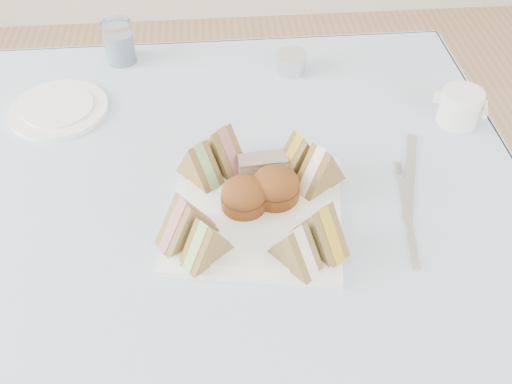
{
  "coord_description": "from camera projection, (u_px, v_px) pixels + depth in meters",
  "views": [
    {
      "loc": [
        0.01,
        -0.61,
        1.4
      ],
      "look_at": [
        0.06,
        -0.01,
        0.8
      ],
      "focal_mm": 40.0,
      "sensor_mm": 36.0,
      "label": 1
    }
  ],
  "objects": [
    {
      "name": "table",
      "position": [
        227.0,
        337.0,
        1.16
      ],
      "size": [
        0.9,
        0.9,
        0.74
      ],
      "primitive_type": "cube",
      "color": "brown",
      "rests_on": "floor"
    },
    {
      "name": "tablecloth",
      "position": [
        218.0,
        213.0,
        0.89
      ],
      "size": [
        1.02,
        1.02,
        0.01
      ],
      "primitive_type": "cube",
      "color": "silver",
      "rests_on": "table"
    },
    {
      "name": "serving_plate",
      "position": [
        256.0,
        212.0,
        0.88
      ],
      "size": [
        0.3,
        0.3,
        0.01
      ],
      "primitive_type": "cube",
      "rotation": [
        0.0,
        0.0,
        -0.16
      ],
      "color": "white",
      "rests_on": "tablecloth"
    },
    {
      "name": "sandwich_fl_a",
      "position": [
        186.0,
        219.0,
        0.81
      ],
      "size": [
        0.1,
        0.08,
        0.08
      ],
      "primitive_type": null,
      "rotation": [
        0.0,
        0.0,
        0.56
      ],
      "color": "olive",
      "rests_on": "serving_plate"
    },
    {
      "name": "sandwich_fl_b",
      "position": [
        206.0,
        240.0,
        0.79
      ],
      "size": [
        0.08,
        0.08,
        0.07
      ],
      "primitive_type": null,
      "rotation": [
        0.0,
        0.0,
        0.68
      ],
      "color": "olive",
      "rests_on": "serving_plate"
    },
    {
      "name": "sandwich_fr_a",
      "position": [
        320.0,
        227.0,
        0.8
      ],
      "size": [
        0.09,
        0.1,
        0.08
      ],
      "primitive_type": null,
      "rotation": [
        0.0,
        0.0,
        -0.93
      ],
      "color": "olive",
      "rests_on": "serving_plate"
    },
    {
      "name": "sandwich_fr_b",
      "position": [
        296.0,
        245.0,
        0.78
      ],
      "size": [
        0.08,
        0.09,
        0.07
      ],
      "primitive_type": null,
      "rotation": [
        0.0,
        0.0,
        -0.91
      ],
      "color": "olive",
      "rests_on": "serving_plate"
    },
    {
      "name": "sandwich_bl_a",
      "position": [
        199.0,
        161.0,
        0.9
      ],
      "size": [
        0.08,
        0.09,
        0.07
      ],
      "primitive_type": null,
      "rotation": [
        0.0,
        0.0,
        2.23
      ],
      "color": "olive",
      "rests_on": "serving_plate"
    },
    {
      "name": "sandwich_bl_b",
      "position": [
        222.0,
        147.0,
        0.92
      ],
      "size": [
        0.09,
        0.1,
        0.08
      ],
      "primitive_type": null,
      "rotation": [
        0.0,
        0.0,
        2.25
      ],
      "color": "olive",
      "rests_on": "serving_plate"
    },
    {
      "name": "sandwich_br_a",
      "position": [
        320.0,
        167.0,
        0.89
      ],
      "size": [
        0.09,
        0.08,
        0.08
      ],
      "primitive_type": null,
      "rotation": [
        0.0,
        0.0,
        -2.5
      ],
      "color": "olive",
      "rests_on": "serving_plate"
    },
    {
      "name": "sandwich_br_b",
      "position": [
        299.0,
        153.0,
        0.91
      ],
      "size": [
        0.09,
        0.07,
        0.07
      ],
      "primitive_type": null,
      "rotation": [
        0.0,
        0.0,
        -2.66
      ],
      "color": "olive",
      "rests_on": "serving_plate"
    },
    {
      "name": "scone_left",
      "position": [
        244.0,
        196.0,
        0.86
      ],
      "size": [
        0.08,
        0.08,
        0.05
      ],
      "primitive_type": "cylinder",
      "rotation": [
        0.0,
        0.0,
        -0.16
      ],
      "color": "brown",
      "rests_on": "serving_plate"
    },
    {
      "name": "scone_right",
      "position": [
        275.0,
        186.0,
        0.88
      ],
      "size": [
        0.08,
        0.08,
        0.05
      ],
      "primitive_type": "cylinder",
      "rotation": [
        0.0,
        0.0,
        0.05
      ],
      "color": "brown",
      "rests_on": "serving_plate"
    },
    {
      "name": "pastry_slice",
      "position": [
        263.0,
        166.0,
        0.92
      ],
      "size": [
        0.08,
        0.04,
        0.04
      ],
      "primitive_type": "cube",
      "rotation": [
        0.0,
        0.0,
        0.08
      ],
      "color": "#CFC17E",
      "rests_on": "serving_plate"
    },
    {
      "name": "side_plate",
      "position": [
        59.0,
        109.0,
        1.07
      ],
      "size": [
        0.23,
        0.23,
        0.01
      ],
      "primitive_type": "cylinder",
      "rotation": [
        0.0,
        0.0,
        -0.29
      ],
      "color": "white",
      "rests_on": "tablecloth"
    },
    {
      "name": "water_glass",
      "position": [
        119.0,
        42.0,
        1.16
      ],
      "size": [
        0.07,
        0.07,
        0.09
      ],
      "primitive_type": "cylinder",
      "rotation": [
        0.0,
        0.0,
        -0.21
      ],
      "color": "white",
      "rests_on": "tablecloth"
    },
    {
      "name": "tea_strainer",
      "position": [
        291.0,
        63.0,
        1.15
      ],
      "size": [
        0.09,
        0.09,
        0.04
      ],
      "primitive_type": "cylinder",
      "rotation": [
        0.0,
        0.0,
        -0.42
      ],
      "color": "silver",
      "rests_on": "tablecloth"
    },
    {
      "name": "knife",
      "position": [
        410.0,
        174.0,
        0.95
      ],
      "size": [
        0.08,
        0.2,
        0.0
      ],
      "primitive_type": "cube",
      "rotation": [
        0.0,
        0.0,
        -0.31
      ],
      "color": "silver",
      "rests_on": "tablecloth"
    },
    {
      "name": "fork",
      "position": [
        408.0,
        219.0,
        0.88
      ],
      "size": [
        0.04,
        0.19,
        0.0
      ],
      "primitive_type": "cube",
      "rotation": [
        0.0,
        0.0,
        -0.14
      ],
      "color": "silver",
      "rests_on": "tablecloth"
    },
    {
      "name": "creamer_jug",
      "position": [
        460.0,
        107.0,
        1.03
      ],
      "size": [
        0.1,
        0.1,
        0.06
      ],
      "primitive_type": "cylinder",
      "rotation": [
        0.0,
        0.0,
        -0.4
      ],
      "color": "white",
      "rests_on": "tablecloth"
    }
  ]
}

